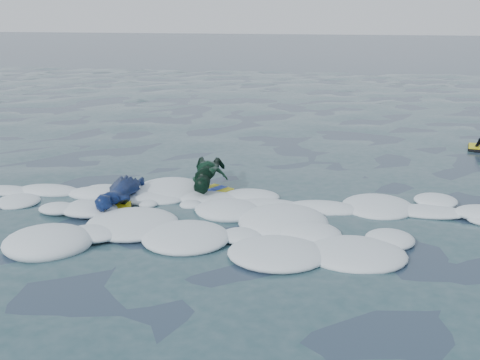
{
  "coord_description": "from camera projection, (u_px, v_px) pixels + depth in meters",
  "views": [
    {
      "loc": [
        2.09,
        -7.11,
        2.97
      ],
      "look_at": [
        0.55,
        1.6,
        0.4
      ],
      "focal_mm": 45.0,
      "sensor_mm": 36.0,
      "label": 1
    }
  ],
  "objects": [
    {
      "name": "ground",
      "position": [
        177.0,
        241.0,
        7.9
      ],
      "size": [
        120.0,
        120.0,
        0.0
      ],
      "primitive_type": "plane",
      "color": "#162635",
      "rests_on": "ground"
    },
    {
      "name": "prone_child_unit",
      "position": [
        209.0,
        177.0,
        9.87
      ],
      "size": [
        0.87,
        1.38,
        0.52
      ],
      "rotation": [
        0.0,
        0.0,
        1.01
      ],
      "color": "black",
      "rests_on": "ground"
    },
    {
      "name": "prone_woman_unit",
      "position": [
        119.0,
        195.0,
        9.21
      ],
      "size": [
        0.82,
        1.51,
        0.37
      ],
      "rotation": [
        0.0,
        0.0,
        1.91
      ],
      "color": "black",
      "rests_on": "ground"
    },
    {
      "name": "foam_band",
      "position": [
        196.0,
        215.0,
        8.87
      ],
      "size": [
        12.0,
        3.1,
        0.3
      ],
      "primitive_type": null,
      "color": "white",
      "rests_on": "ground"
    }
  ]
}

